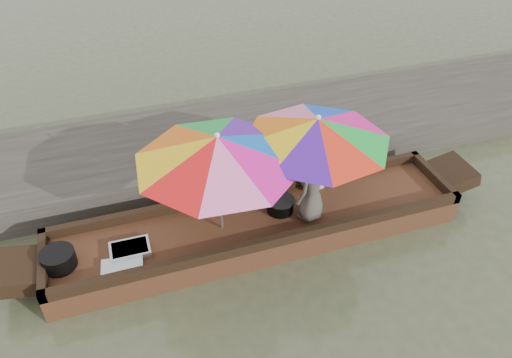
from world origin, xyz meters
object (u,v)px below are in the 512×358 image
object	(u,v)px
tray_scallop	(122,268)
charcoal_grill	(280,205)
supply_bag	(313,180)
vendor	(312,186)
tray_crayfish	(130,250)
boat_hull	(258,228)
cooking_pot	(58,259)
umbrella_bow	(220,184)
umbrella_stern	(314,165)

from	to	relation	value
tray_scallop	charcoal_grill	size ratio (longest dim) A/B	1.33
supply_bag	vendor	bearing A→B (deg)	-116.72
tray_crayfish	supply_bag	world-z (taller)	supply_bag
boat_hull	tray_scallop	distance (m)	1.98
cooking_pot	umbrella_bow	distance (m)	2.25
boat_hull	charcoal_grill	world-z (taller)	charcoal_grill
supply_bag	vendor	xyz separation A→B (m)	(-0.31, -0.61, 0.41)
charcoal_grill	umbrella_bow	world-z (taller)	umbrella_bow
cooking_pot	vendor	world-z (taller)	vendor
cooking_pot	supply_bag	bearing A→B (deg)	7.32
supply_bag	umbrella_stern	world-z (taller)	umbrella_stern
charcoal_grill	boat_hull	bearing A→B (deg)	-166.17
tray_scallop	supply_bag	size ratio (longest dim) A/B	1.85
tray_crayfish	umbrella_bow	bearing A→B (deg)	3.26
tray_scallop	vendor	bearing A→B (deg)	4.21
tray_crayfish	supply_bag	size ratio (longest dim) A/B	1.85
umbrella_stern	supply_bag	bearing A→B (deg)	63.43
umbrella_bow	boat_hull	bearing A→B (deg)	0.00
tray_crayfish	charcoal_grill	size ratio (longest dim) A/B	1.33
boat_hull	tray_crayfish	world-z (taller)	tray_crayfish
tray_scallop	charcoal_grill	world-z (taller)	charcoal_grill
cooking_pot	umbrella_bow	bearing A→B (deg)	0.70
boat_hull	tray_scallop	bearing A→B (deg)	-169.53
charcoal_grill	supply_bag	size ratio (longest dim) A/B	1.39
tray_crayfish	umbrella_bow	distance (m)	1.47
boat_hull	tray_crayfish	bearing A→B (deg)	-177.70
vendor	boat_hull	bearing A→B (deg)	-46.66
boat_hull	supply_bag	bearing A→B (deg)	23.63
umbrella_stern	charcoal_grill	bearing A→B (deg)	168.59
tray_scallop	vendor	xyz separation A→B (m)	(2.65, 0.20, 0.51)
cooking_pot	tray_scallop	distance (m)	0.82
umbrella_bow	charcoal_grill	bearing A→B (deg)	5.71
umbrella_stern	tray_crayfish	bearing A→B (deg)	-178.41
vendor	umbrella_bow	size ratio (longest dim) A/B	0.50
tray_scallop	vendor	world-z (taller)	vendor
supply_bag	charcoal_grill	bearing A→B (deg)	-151.56
tray_crayfish	vendor	bearing A→B (deg)	-2.03
vendor	charcoal_grill	bearing A→B (deg)	-68.99
tray_scallop	umbrella_stern	size ratio (longest dim) A/B	0.26
boat_hull	charcoal_grill	xyz separation A→B (m)	(0.36, 0.09, 0.27)
umbrella_bow	vendor	bearing A→B (deg)	-7.38
vendor	umbrella_stern	xyz separation A→B (m)	(0.08, 0.16, 0.23)
umbrella_stern	cooking_pot	bearing A→B (deg)	-179.57
charcoal_grill	umbrella_stern	distance (m)	0.82
boat_hull	tray_crayfish	xyz separation A→B (m)	(-1.80, -0.07, 0.22)
tray_scallop	umbrella_stern	distance (m)	2.86
tray_scallop	supply_bag	bearing A→B (deg)	15.24
charcoal_grill	vendor	size ratio (longest dim) A/B	0.36
umbrella_bow	umbrella_stern	xyz separation A→B (m)	(1.33, 0.00, 0.00)
tray_crayfish	boat_hull	bearing A→B (deg)	2.30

